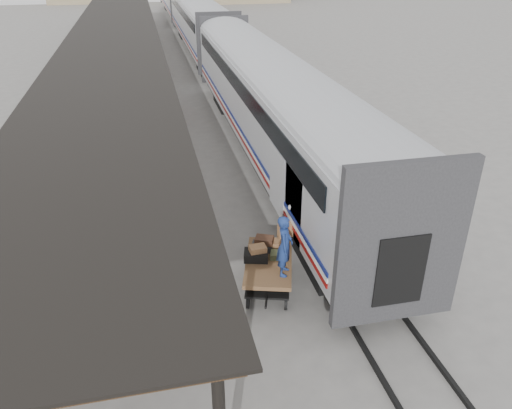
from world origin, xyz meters
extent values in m
plane|color=slate|center=(0.00, 0.00, 0.00)|extent=(160.00, 160.00, 0.00)
cube|color=silver|center=(3.20, 8.00, 2.60)|extent=(3.00, 24.00, 2.90)
cube|color=#28282B|center=(3.20, -3.90, 2.60)|extent=(3.04, 0.22, 3.50)
cube|color=black|center=(1.68, 8.00, 3.50)|extent=(0.04, 22.08, 0.65)
cube|color=black|center=(3.20, 8.00, 0.90)|extent=(2.55, 23.04, 0.50)
cube|color=silver|center=(3.20, 34.00, 2.60)|extent=(3.00, 24.00, 2.90)
cube|color=#28282B|center=(3.20, 22.10, 2.60)|extent=(3.04, 0.22, 3.50)
cube|color=black|center=(1.68, 34.00, 3.50)|extent=(0.04, 22.08, 0.65)
cube|color=black|center=(3.20, 34.00, 0.90)|extent=(2.55, 23.04, 0.50)
cube|color=#28282B|center=(3.20, 48.10, 2.60)|extent=(3.04, 0.22, 3.50)
cube|color=black|center=(3.20, 60.00, 0.90)|extent=(2.55, 23.04, 0.50)
cube|color=black|center=(1.95, -0.50, 2.15)|extent=(0.50, 1.70, 2.00)
imported|color=silver|center=(1.95, -0.50, 2.01)|extent=(0.72, 0.89, 1.72)
cube|color=#9E6E44|center=(1.55, -0.65, 1.40)|extent=(0.57, 0.25, 0.42)
cube|color=#422B19|center=(-3.40, 24.00, 4.00)|extent=(4.60, 64.00, 0.18)
cube|color=black|center=(-3.40, 24.00, 4.12)|extent=(4.90, 64.30, 0.06)
cylinder|color=black|center=(-5.45, 24.00, 2.00)|extent=(0.20, 0.20, 4.00)
cylinder|color=black|center=(-5.45, 55.00, 2.00)|extent=(0.20, 0.20, 4.00)
cylinder|color=black|center=(-1.35, 24.00, 2.00)|extent=(0.20, 0.20, 4.00)
cylinder|color=black|center=(-1.35, 55.00, 2.00)|extent=(0.20, 0.20, 4.00)
cube|color=black|center=(2.48, 34.00, 0.06)|extent=(0.10, 150.00, 0.12)
cube|color=black|center=(3.92, 34.00, 0.06)|extent=(0.10, 150.00, 0.12)
cube|color=brown|center=(0.87, -1.25, 0.80)|extent=(1.87, 2.65, 0.12)
cube|color=black|center=(0.87, -1.25, 0.45)|extent=(1.75, 2.53, 0.06)
cylinder|color=black|center=(0.12, -2.02, 0.20)|extent=(0.19, 0.41, 0.40)
cylinder|color=black|center=(1.08, -2.30, 0.20)|extent=(0.19, 0.41, 0.40)
cylinder|color=black|center=(0.65, -0.20, 0.20)|extent=(0.19, 0.41, 0.40)
cylinder|color=black|center=(1.61, -0.48, 0.20)|extent=(0.19, 0.41, 0.40)
cube|color=#343436|center=(0.82, -0.66, 0.96)|extent=(0.68, 0.57, 0.19)
cube|color=#9E6E44|center=(1.31, -0.64, 0.96)|extent=(0.62, 0.50, 0.20)
cube|color=black|center=(0.54, -1.12, 0.99)|extent=(0.74, 0.60, 0.26)
cube|color=#444B2D|center=(1.18, -1.19, 0.95)|extent=(0.57, 0.48, 0.17)
cube|color=#4C2E1E|center=(0.87, -0.69, 1.17)|extent=(0.60, 0.54, 0.18)
cube|color=#9E6E44|center=(0.58, -1.12, 1.19)|extent=(0.46, 0.35, 0.18)
cube|color=maroon|center=(-1.34, 15.12, 0.50)|extent=(1.01, 1.47, 0.82)
cube|color=maroon|center=(-1.28, 15.48, 1.05)|extent=(0.85, 0.66, 0.32)
cylinder|color=black|center=(-1.77, 14.68, 0.16)|extent=(0.16, 0.34, 0.33)
cylinder|color=black|center=(-1.05, 14.57, 0.16)|extent=(0.16, 0.34, 0.33)
cylinder|color=black|center=(-1.62, 15.67, 0.16)|extent=(0.16, 0.34, 0.33)
cylinder|color=black|center=(-0.90, 15.56, 0.16)|extent=(0.16, 0.34, 0.33)
imported|color=navy|center=(1.12, -1.90, 1.70)|extent=(0.60, 0.72, 1.68)
imported|color=black|center=(-2.47, 14.64, 0.95)|extent=(1.21, 0.82, 1.90)
camera|label=1|loc=(-1.95, -12.27, 8.50)|focal=35.00mm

